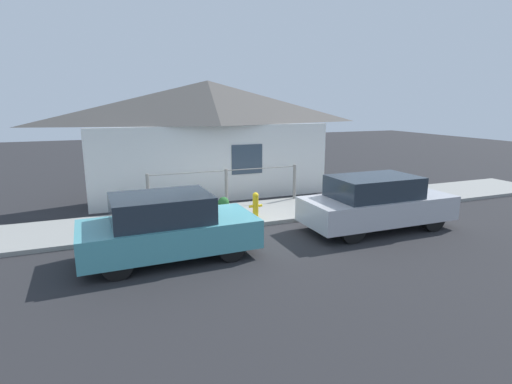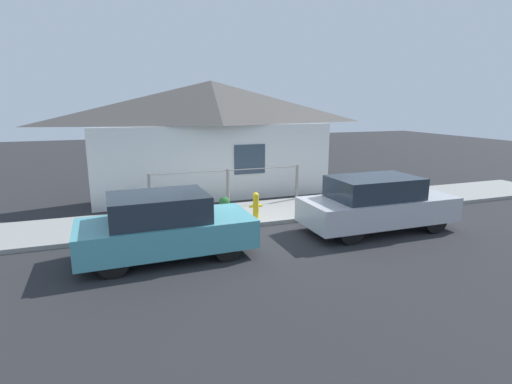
% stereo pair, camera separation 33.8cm
% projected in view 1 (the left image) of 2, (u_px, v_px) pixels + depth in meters
% --- Properties ---
extents(ground_plane, '(60.00, 60.00, 0.00)m').
position_uv_depth(ground_plane, '(251.00, 228.00, 10.73)').
color(ground_plane, '#262628').
extents(sidewalk, '(24.00, 2.33, 0.11)m').
position_uv_depth(sidewalk, '(237.00, 215.00, 11.77)').
color(sidewalk, gray).
rests_on(sidewalk, ground_plane).
extents(house, '(8.57, 2.23, 4.03)m').
position_uv_depth(house, '(209.00, 107.00, 13.73)').
color(house, white).
rests_on(house, ground_plane).
extents(fence, '(4.90, 0.10, 1.15)m').
position_uv_depth(fence, '(226.00, 185.00, 12.54)').
color(fence, gray).
rests_on(fence, sidewalk).
extents(car_left, '(3.74, 1.76, 1.40)m').
position_uv_depth(car_left, '(167.00, 227.00, 8.50)').
color(car_left, teal).
rests_on(car_left, ground_plane).
extents(car_right, '(4.03, 1.63, 1.43)m').
position_uv_depth(car_right, '(376.00, 203.00, 10.47)').
color(car_right, '#B7B7BC').
rests_on(car_right, ground_plane).
extents(fire_hydrant, '(0.38, 0.17, 0.73)m').
position_uv_depth(fire_hydrant, '(256.00, 204.00, 11.20)').
color(fire_hydrant, yellow).
rests_on(fire_hydrant, sidewalk).
extents(potted_plant_near_hydrant, '(0.33, 0.33, 0.46)m').
position_uv_depth(potted_plant_near_hydrant, '(224.00, 204.00, 11.80)').
color(potted_plant_near_hydrant, '#9E5638').
rests_on(potted_plant_near_hydrant, sidewalk).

